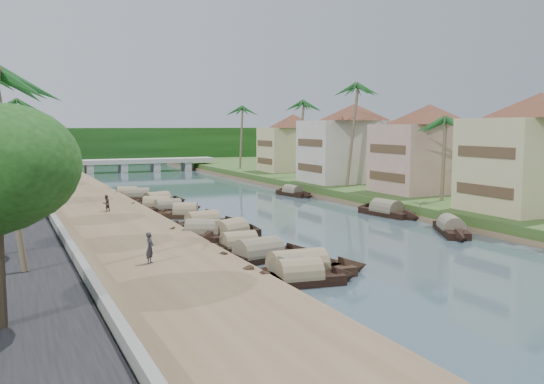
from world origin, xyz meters
name	(u,v)px	position (x,y,z in m)	size (l,w,h in m)	color
ground	(336,236)	(0.00, 0.00, 0.00)	(220.00, 220.00, 0.00)	#3A4F58
left_bank	(89,210)	(-16.00, 20.00, 0.40)	(10.00, 180.00, 0.80)	brown
right_bank	(388,192)	(19.00, 20.00, 0.60)	(16.00, 180.00, 1.20)	#325120
retaining_wall	(42,203)	(-20.20, 20.00, 1.35)	(0.40, 180.00, 1.10)	slate
treeline	(113,146)	(0.00, 100.00, 4.00)	(120.00, 14.00, 8.00)	#15350E
bridge	(139,163)	(0.00, 72.00, 1.72)	(28.00, 4.00, 2.40)	#A9A99E
building_near	(538,151)	(18.99, -2.00, 6.38)	(14.85, 14.85, 10.20)	tan
building_mid	(428,147)	(19.99, 14.00, 6.13)	(14.11, 14.11, 9.70)	#C89C8D
building_far	(354,142)	(18.99, 28.00, 6.38)	(15.59, 15.59, 10.20)	beige
building_distant	(293,142)	(19.99, 48.00, 5.88)	(12.62, 12.62, 9.20)	tan
sampan_0	(297,272)	(-8.78, -10.68, 0.41)	(8.27, 4.44, 2.17)	black
sampan_1	(299,278)	(-9.24, -11.82, 0.41)	(7.02, 2.43, 2.07)	black
sampan_2	(298,271)	(-8.63, -10.43, 0.42)	(9.34, 2.34, 2.42)	black
sampan_3	(258,255)	(-9.02, -5.68, 0.42)	(8.38, 3.13, 2.21)	black
sampan_4	(239,246)	(-9.05, -2.37, 0.41)	(6.76, 1.71, 1.96)	black
sampan_5	(230,234)	(-8.02, 2.13, 0.42)	(7.13, 4.61, 2.26)	black
sampan_6	(203,234)	(-9.89, 2.91, 0.42)	(7.53, 5.08, 2.26)	black
sampan_7	(203,223)	(-8.38, 7.78, 0.41)	(7.81, 2.51, 2.06)	black
sampan_8	(186,214)	(-8.09, 13.84, 0.41)	(6.48, 4.04, 2.02)	black
sampan_9	(168,208)	(-8.68, 17.96, 0.41)	(7.34, 1.92, 1.88)	black
sampan_10	(157,207)	(-9.37, 19.50, 0.42)	(7.93, 4.52, 2.18)	black
sampan_11	(157,202)	(-8.43, 23.35, 0.41)	(7.64, 3.91, 2.17)	black
sampan_12	(137,196)	(-9.32, 29.33, 0.41)	(8.42, 4.21, 2.02)	black
sampan_13	(127,195)	(-9.99, 31.79, 0.41)	(6.85, 2.61, 1.89)	black
sampan_14	(451,229)	(8.88, -2.88, 0.41)	(5.43, 8.25, 2.08)	black
sampan_15	(387,211)	(9.88, 7.35, 0.42)	(2.95, 8.68, 2.27)	black
sampan_16	(293,192)	(8.96, 25.77, 0.40)	(2.63, 7.36, 1.83)	black
canoe_1	(238,240)	(-7.73, 1.20, 0.10)	(4.24, 0.91, 0.68)	black
canoe_2	(152,206)	(-9.20, 22.41, 0.10)	(4.75, 1.99, 0.69)	black
palm_1	(444,120)	(16.00, 6.77, 9.06)	(3.20, 3.20, 9.59)	#715F4B
palm_2	(350,87)	(15.00, 22.58, 13.13)	(3.20, 3.20, 13.79)	#715F4B
palm_3	(299,104)	(16.00, 38.20, 11.71)	(3.20, 3.20, 12.31)	#715F4B
palm_4	(12,77)	(-23.00, -8.65, 10.86)	(3.20, 3.20, 11.23)	#715F4B
palm_6	(14,110)	(-22.00, 29.48, 10.18)	(3.20, 3.20, 10.53)	#715F4B
palm_7	(240,109)	(14.00, 56.15, 11.38)	(3.20, 3.20, 11.99)	#715F4B
palm_8	(19,102)	(-20.50, 59.44, 12.08)	(3.20, 3.20, 12.51)	#715F4B
tree_6	(384,145)	(24.00, 28.36, 5.90)	(4.90, 4.90, 6.79)	#493C29
person_near	(150,248)	(-16.18, -6.84, 1.70)	(0.65, 0.43, 1.79)	#28262D
person_far	(106,203)	(-15.03, 15.50, 1.55)	(0.73, 0.57, 1.51)	#393028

